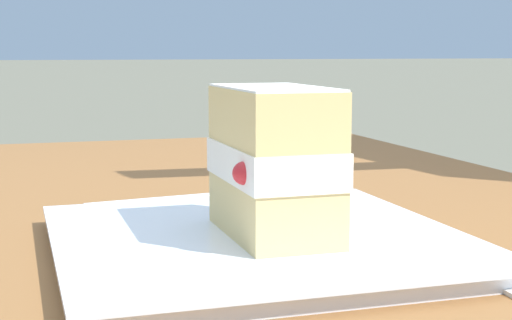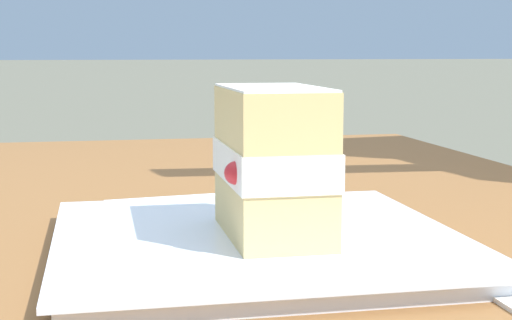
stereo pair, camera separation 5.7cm
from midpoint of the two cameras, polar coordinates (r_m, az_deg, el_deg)
dessert_plate at (r=0.58m, az=-2.82°, el=-6.06°), size 0.29×0.29×0.02m
cake_slice at (r=0.56m, az=-1.60°, el=-0.14°), size 0.13×0.08×0.11m
dessert_fork at (r=0.78m, az=-7.48°, el=-2.86°), size 0.04×0.17×0.01m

